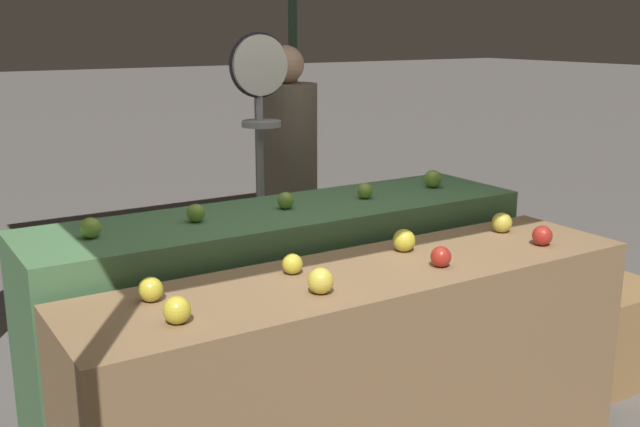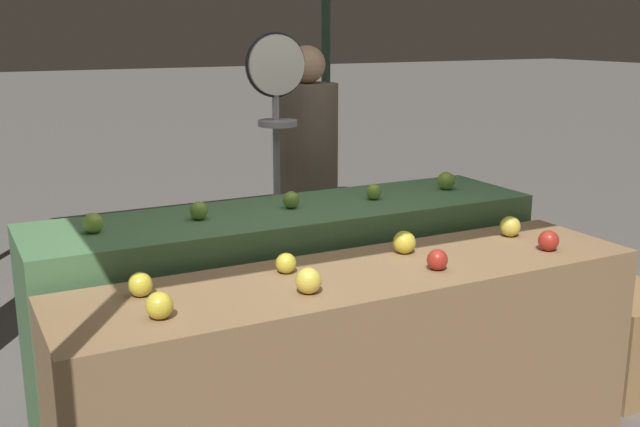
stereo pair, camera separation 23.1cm
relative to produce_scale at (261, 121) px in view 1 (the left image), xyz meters
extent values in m
cylinder|color=#33513D|center=(1.20, 1.74, 0.01)|extent=(0.07, 0.07, 2.51)
cube|color=olive|center=(-0.25, -1.28, -0.82)|extent=(2.19, 0.55, 0.85)
cube|color=#4C7A4C|center=(-0.25, -0.68, -0.77)|extent=(2.19, 0.55, 0.95)
sphere|color=gold|center=(-1.01, -1.39, -0.35)|extent=(0.08, 0.08, 0.08)
sphere|color=yellow|center=(-0.52, -1.40, -0.35)|extent=(0.09, 0.09, 0.09)
sphere|color=#AD281E|center=(0.00, -1.39, -0.35)|extent=(0.08, 0.08, 0.08)
sphere|color=#AD281E|center=(0.53, -1.40, -0.35)|extent=(0.08, 0.08, 0.08)
sphere|color=gold|center=(-1.01, -1.17, -0.35)|extent=(0.08, 0.08, 0.08)
sphere|color=gold|center=(-0.50, -1.17, -0.35)|extent=(0.07, 0.07, 0.07)
sphere|color=gold|center=(0.01, -1.17, -0.35)|extent=(0.09, 0.09, 0.09)
sphere|color=gold|center=(0.54, -1.17, -0.35)|extent=(0.09, 0.09, 0.09)
sphere|color=#84AD3D|center=(-1.06, -0.70, -0.25)|extent=(0.08, 0.08, 0.08)
sphere|color=#7AA338|center=(-0.65, -0.68, -0.25)|extent=(0.07, 0.07, 0.07)
sphere|color=#7AA338|center=(-0.24, -0.68, -0.25)|extent=(0.07, 0.07, 0.07)
sphere|color=#84AD3D|center=(0.16, -0.70, -0.25)|extent=(0.07, 0.07, 0.07)
sphere|color=#7AA338|center=(0.57, -0.67, -0.25)|extent=(0.08, 0.08, 0.08)
cylinder|color=#99999E|center=(0.00, 0.01, -0.47)|extent=(0.04, 0.04, 1.55)
cylinder|color=black|center=(0.00, 0.01, 0.28)|extent=(0.32, 0.01, 0.32)
cylinder|color=silver|center=(0.00, -0.01, 0.28)|extent=(0.30, 0.02, 0.30)
cylinder|color=#99999E|center=(0.00, -0.01, 0.06)|extent=(0.01, 0.01, 0.14)
cylinder|color=#99999E|center=(0.00, -0.01, -0.01)|extent=(0.20, 0.20, 0.03)
cube|color=#2D2D38|center=(0.34, 0.34, -0.87)|extent=(0.31, 0.25, 0.75)
cylinder|color=#756656|center=(0.34, 0.34, -0.17)|extent=(0.47, 0.47, 0.65)
sphere|color=tan|center=(0.34, 0.34, 0.26)|extent=(0.21, 0.21, 0.21)
cube|color=#9E7547|center=(1.29, -1.17, -1.00)|extent=(0.48, 0.48, 0.48)
camera|label=1|loc=(-1.75, -3.36, 0.46)|focal=42.00mm
camera|label=2|loc=(-1.55, -3.48, 0.46)|focal=42.00mm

